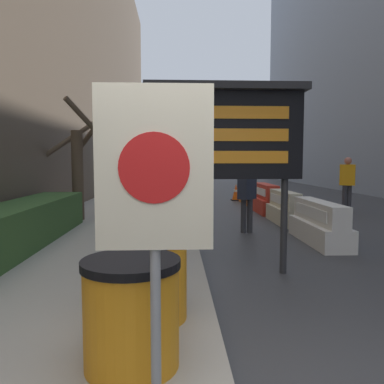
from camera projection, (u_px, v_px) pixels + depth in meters
hedge_strip at (4, 232)px, 5.87m from camera, size 0.90×6.21×0.74m
bare_tree at (82, 160)px, 9.44m from camera, size 2.01×2.09×2.95m
barrel_drum_foreground at (132, 312)px, 2.68m from camera, size 0.71×0.71×0.78m
barrel_drum_middle at (150, 277)px, 3.50m from camera, size 0.71×0.71×0.78m
warning_sign at (155, 190)px, 2.07m from camera, size 0.65×0.08×1.89m
message_board at (226, 134)px, 5.29m from camera, size 2.28×0.36×2.72m
jersey_barrier_white at (319, 224)px, 7.52m from camera, size 0.59×2.08×0.84m
jersey_barrier_cream at (284, 209)px, 9.91m from camera, size 0.55×1.84×0.85m
jersey_barrier_red_striped at (265, 200)px, 12.02m from camera, size 0.63×1.97×0.91m
jersey_barrier_orange_near at (250, 194)px, 14.46m from camera, size 0.58×1.85×0.86m
traffic_cone_near at (302, 206)px, 11.10m from camera, size 0.34×0.34×0.61m
traffic_cone_mid at (236, 192)px, 15.66m from camera, size 0.40×0.40×0.71m
traffic_cone_far at (287, 207)px, 10.38m from camera, size 0.43×0.43×0.76m
traffic_light_near_curb at (201, 130)px, 19.21m from camera, size 0.28×0.45×4.52m
pedestrian_worker at (247, 192)px, 8.54m from camera, size 0.47×0.48×1.60m
pedestrian_passerby at (347, 179)px, 12.19m from camera, size 0.54×0.47×1.77m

